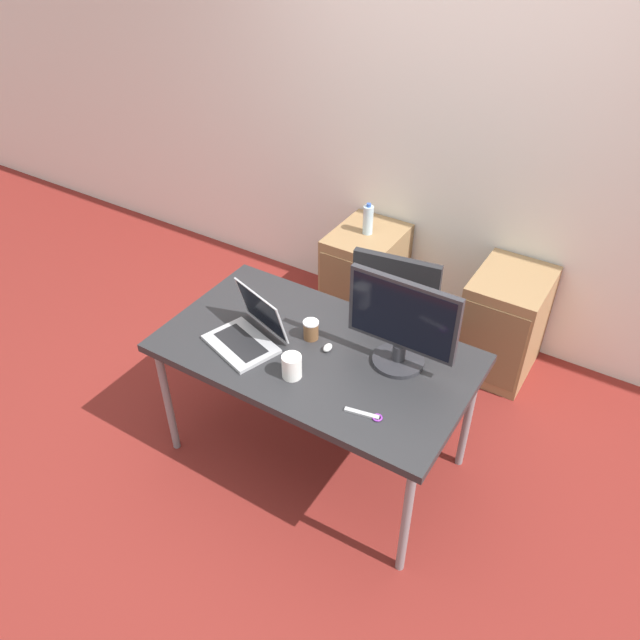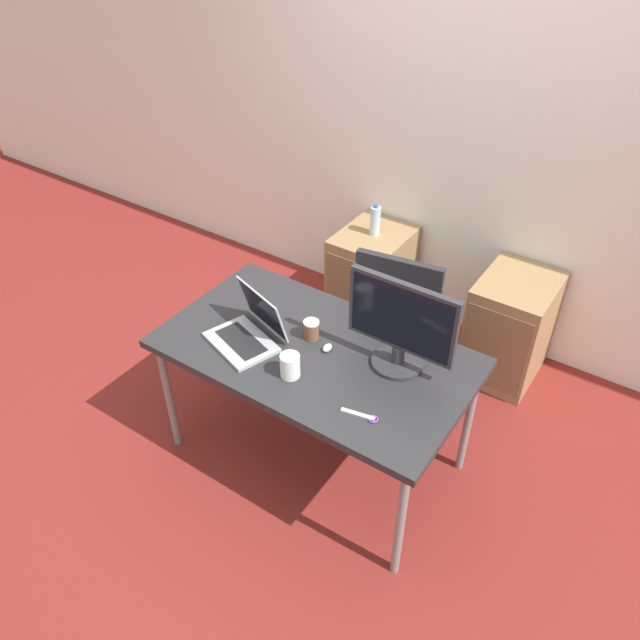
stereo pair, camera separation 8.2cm
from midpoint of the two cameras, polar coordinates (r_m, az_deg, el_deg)
ground_plane at (r=3.45m, az=-1.07°, el=-12.15°), size 14.00×14.00×0.00m
wall_back at (r=3.82m, az=11.59°, el=16.52°), size 10.00×0.05×2.60m
desk at (r=2.95m, az=-1.23°, el=-3.51°), size 1.47×0.83×0.74m
office_chair at (r=3.55m, az=6.57°, el=-1.95°), size 0.56×0.59×1.05m
cabinet_left at (r=4.16m, az=3.56°, el=3.97°), size 0.41×0.52×0.66m
cabinet_right at (r=3.89m, az=15.90°, el=-0.30°), size 0.41×0.52×0.66m
water_bottle at (r=3.94m, az=3.81°, el=9.13°), size 0.06×0.06×0.21m
laptop_center at (r=2.96m, az=-7.41°, el=-1.16°), size 0.39×0.38×0.25m
monitor at (r=2.73m, az=6.63°, el=-0.38°), size 0.51×0.24×0.44m
mouse at (r=2.91m, az=-0.11°, el=-2.55°), size 0.04×0.06×0.03m
coffee_cup_white at (r=2.75m, az=-3.46°, el=-4.26°), size 0.09×0.09×0.11m
coffee_cup_brown at (r=2.96m, az=-1.63°, el=-0.91°), size 0.08×0.08×0.10m
scissors at (r=2.62m, az=3.41°, el=-8.66°), size 0.17×0.06×0.01m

